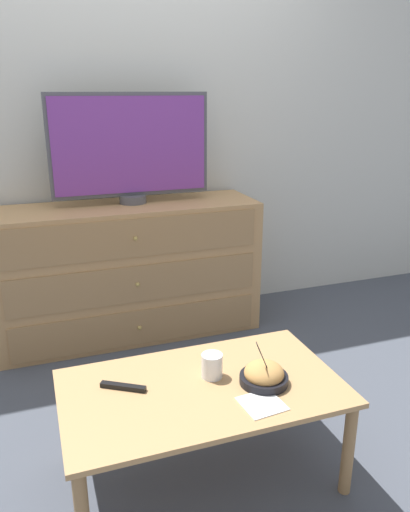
{
  "coord_description": "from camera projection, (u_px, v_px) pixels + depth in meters",
  "views": [
    {
      "loc": [
        -0.52,
        -3.02,
        1.41
      ],
      "look_at": [
        0.12,
        -1.21,
        0.77
      ],
      "focal_mm": 35.0,
      "sensor_mm": 36.0,
      "label": 1
    }
  ],
  "objects": [
    {
      "name": "napkin",
      "position": [
        262.0,
        404.0,
        1.7
      ],
      "size": [
        0.15,
        0.15,
        0.0
      ],
      "color": "white",
      "rests_on": "coffee_table"
    },
    {
      "name": "takeout_bowl",
      "position": [
        264.0,
        375.0,
        1.81
      ],
      "size": [
        0.18,
        0.18,
        0.18
      ],
      "color": "black",
      "rests_on": "coffee_table"
    },
    {
      "name": "drink_cup",
      "position": [
        212.0,
        367.0,
        1.85
      ],
      "size": [
        0.08,
        0.08,
        0.09
      ],
      "color": "white",
      "rests_on": "coffee_table"
    },
    {
      "name": "ground_plane",
      "position": [
        127.0,
        314.0,
        3.31
      ],
      "size": [
        12.0,
        12.0,
        0.0
      ],
      "primitive_type": "plane",
      "color": "#474C56"
    },
    {
      "name": "wall_back",
      "position": [
        115.0,
        110.0,
        2.92
      ],
      "size": [
        12.0,
        0.05,
        2.6
      ],
      "color": "silver",
      "rests_on": "ground_plane"
    },
    {
      "name": "dresser",
      "position": [
        129.0,
        271.0,
        2.95
      ],
      "size": [
        1.51,
        0.47,
        0.79
      ],
      "color": "tan",
      "rests_on": "ground_plane"
    },
    {
      "name": "coffee_table",
      "position": [
        202.0,
        397.0,
        1.82
      ],
      "size": [
        1.01,
        0.58,
        0.4
      ],
      "color": "tan",
      "rests_on": "ground_plane"
    },
    {
      "name": "remote_control",
      "position": [
        123.0,
        387.0,
        1.78
      ],
      "size": [
        0.16,
        0.11,
        0.02
      ],
      "color": "black",
      "rests_on": "coffee_table"
    },
    {
      "name": "tv",
      "position": [
        130.0,
        147.0,
        2.78
      ],
      "size": [
        0.9,
        0.15,
        0.61
      ],
      "color": "#515156",
      "rests_on": "dresser"
    }
  ]
}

